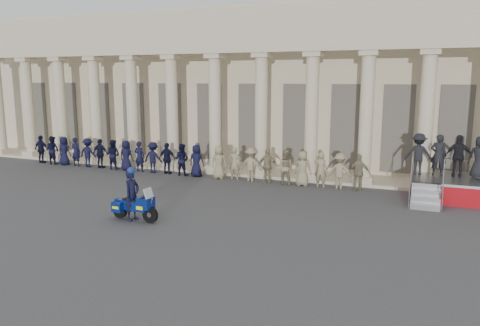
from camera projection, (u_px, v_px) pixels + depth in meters
ground at (156, 215)px, 17.51m from camera, size 90.00×90.00×0.00m
building at (278, 86)px, 30.14m from camera, size 40.00×12.50×9.00m
officer_rank at (178, 159)px, 24.61m from camera, size 19.71×0.63×1.67m
reviewing_stand at (470, 163)px, 19.58m from camera, size 5.16×4.17×2.68m
motorcycle at (135, 206)px, 16.72m from camera, size 1.96×0.82×1.26m
rider at (132, 194)px, 16.69m from camera, size 0.49×0.71×1.94m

